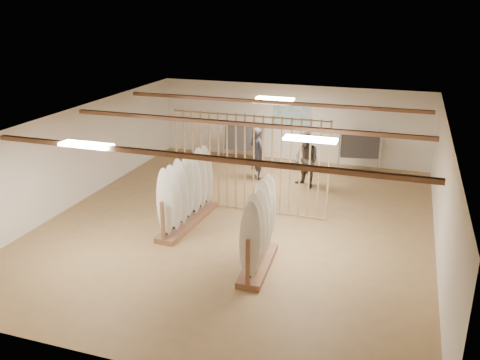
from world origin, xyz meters
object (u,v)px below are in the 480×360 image
(clothing_rack_b, at_px, (360,145))
(shopper_b, at_px, (307,157))
(clothing_rack_a, at_px, (244,138))
(rack_right, at_px, (258,242))
(rack_left, at_px, (187,201))
(shopper_a, at_px, (257,150))

(clothing_rack_b, distance_m, shopper_b, 2.53)
(clothing_rack_b, xyz_separation_m, shopper_b, (-1.44, -2.08, 0.06))
(clothing_rack_a, xyz_separation_m, clothing_rack_b, (4.09, 0.37, -0.02))
(rack_right, bearing_deg, rack_left, 142.16)
(clothing_rack_b, bearing_deg, rack_right, -110.82)
(clothing_rack_a, xyz_separation_m, shopper_b, (2.65, -1.71, 0.04))
(rack_right, height_order, clothing_rack_a, rack_right)
(rack_left, bearing_deg, clothing_rack_b, 59.80)
(shopper_a, bearing_deg, clothing_rack_a, -22.85)
(clothing_rack_a, distance_m, shopper_b, 3.16)
(shopper_b, bearing_deg, clothing_rack_a, -177.84)
(shopper_a, bearing_deg, rack_left, 114.26)
(rack_left, relative_size, shopper_b, 1.35)
(clothing_rack_a, distance_m, clothing_rack_b, 4.11)
(clothing_rack_b, relative_size, shopper_b, 0.73)
(rack_left, relative_size, shopper_a, 1.38)
(rack_right, height_order, clothing_rack_b, rack_right)
(rack_left, distance_m, shopper_b, 4.54)
(shopper_b, bearing_deg, shopper_a, -154.72)
(rack_right, relative_size, shopper_a, 1.03)
(rack_left, xyz_separation_m, shopper_a, (0.69, 4.12, 0.34))
(rack_left, xyz_separation_m, clothing_rack_a, (-0.24, 5.54, 0.32))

